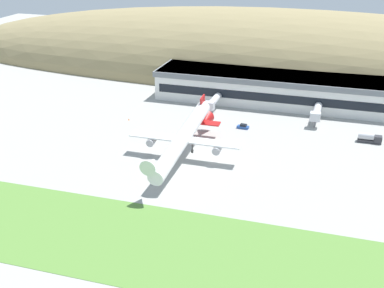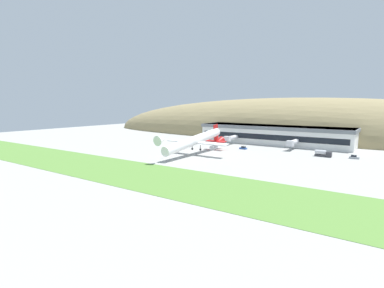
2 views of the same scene
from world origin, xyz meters
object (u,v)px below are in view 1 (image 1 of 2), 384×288
terminal_building (276,87)px  service_car_0 (243,127)px  jetway_0 (213,102)px  cargo_airplane (183,138)px  traffic_cone_0 (129,119)px  fuel_truck (369,138)px  jetway_1 (316,112)px

terminal_building → service_car_0: size_ratio=22.60×
jetway_0 → service_car_0: size_ratio=3.38×
cargo_airplane → traffic_cone_0: 39.55m
service_car_0 → terminal_building: bearing=79.4°
jetway_0 → fuel_truck: size_ratio=1.85×
fuel_truck → traffic_cone_0: size_ratio=12.73×
cargo_airplane → service_car_0: bearing=70.1°
service_car_0 → traffic_cone_0: 40.10m
jetway_0 → jetway_1: (36.81, -0.08, 0.00)m
fuel_truck → traffic_cone_0: (-80.37, -4.18, -1.17)m
fuel_truck → traffic_cone_0: bearing=-177.0°
jetway_0 → fuel_truck: 56.04m
jetway_0 → service_car_0: (14.06, -12.56, -3.35)m
jetway_0 → traffic_cone_0: jetway_0 is taller
terminal_building → jetway_0: terminal_building is taller
jetway_1 → service_car_0: bearing=-151.3°
jetway_1 → traffic_cone_0: 64.92m
jetway_0 → service_car_0: 19.15m
traffic_cone_0 → fuel_truck: bearing=3.0°
jetway_1 → traffic_cone_0: size_ratio=23.84×
service_car_0 → traffic_cone_0: bearing=-174.0°
jetway_1 → service_car_0: size_ratio=3.42×
jetway_1 → cargo_airplane: size_ratio=0.26×
traffic_cone_0 → jetway_0: bearing=33.0°
jetway_1 → cargo_airplane: 54.63m
terminal_building → traffic_cone_0: bearing=-142.7°
service_car_0 → traffic_cone_0: (-39.88, -4.18, -0.36)m
service_car_0 → fuel_truck: bearing=-0.0°
terminal_building → jetway_1: 24.91m
traffic_cone_0 → terminal_building: bearing=37.3°
jetway_1 → service_car_0: 26.17m
terminal_building → traffic_cone_0: terminal_building is taller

